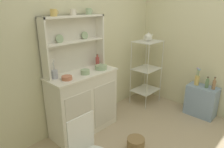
% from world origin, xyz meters
% --- Properties ---
extents(wall_back, '(3.84, 0.05, 2.50)m').
position_xyz_m(wall_back, '(0.00, 1.62, 1.25)').
color(wall_back, beige).
rests_on(wall_back, ground).
extents(hutch_cabinet, '(1.02, 0.45, 0.92)m').
position_xyz_m(hutch_cabinet, '(-0.22, 1.37, 0.47)').
color(hutch_cabinet, white).
rests_on(hutch_cabinet, ground).
extents(hutch_shelf_unit, '(0.95, 0.18, 0.77)m').
position_xyz_m(hutch_shelf_unit, '(-0.22, 1.53, 1.36)').
color(hutch_shelf_unit, silver).
rests_on(hutch_shelf_unit, hutch_cabinet).
extents(bakers_rack, '(0.49, 0.39, 1.20)m').
position_xyz_m(bakers_rack, '(1.18, 1.23, 0.73)').
color(bakers_rack, silver).
rests_on(bakers_rack, ground).
extents(side_shelf_blue, '(0.28, 0.48, 0.52)m').
position_xyz_m(side_shelf_blue, '(1.44, 0.26, 0.26)').
color(side_shelf_blue, '#849EBC').
rests_on(side_shelf_blue, ground).
extents(floor_basket, '(0.24, 0.24, 0.15)m').
position_xyz_m(floor_basket, '(-0.03, 0.53, 0.08)').
color(floor_basket, '#93754C').
rests_on(floor_basket, ground).
extents(cup_gold_0, '(0.10, 0.08, 0.09)m').
position_xyz_m(cup_gold_0, '(-0.50, 1.49, 1.73)').
color(cup_gold_0, '#DBB760').
rests_on(cup_gold_0, hutch_shelf_unit).
extents(cup_cream_1, '(0.09, 0.08, 0.08)m').
position_xyz_m(cup_cream_1, '(-0.22, 1.49, 1.73)').
color(cup_cream_1, silver).
rests_on(cup_cream_1, hutch_shelf_unit).
extents(cup_sage_2, '(0.09, 0.08, 0.09)m').
position_xyz_m(cup_sage_2, '(0.05, 1.49, 1.73)').
color(cup_sage_2, '#9EB78E').
rests_on(cup_sage_2, hutch_shelf_unit).
extents(bowl_mixing_large, '(0.14, 0.14, 0.05)m').
position_xyz_m(bowl_mixing_large, '(-0.51, 1.29, 0.94)').
color(bowl_mixing_large, '#C67556').
rests_on(bowl_mixing_large, hutch_cabinet).
extents(bowl_floral_medium, '(0.13, 0.13, 0.06)m').
position_xyz_m(bowl_floral_medium, '(-0.22, 1.29, 0.95)').
color(bowl_floral_medium, '#9EB78E').
rests_on(bowl_floral_medium, hutch_cabinet).
extents(bowl_cream_small, '(0.18, 0.18, 0.06)m').
position_xyz_m(bowl_cream_small, '(0.08, 1.29, 0.95)').
color(bowl_cream_small, '#9EB78E').
rests_on(bowl_cream_small, hutch_cabinet).
extents(jam_bottle, '(0.06, 0.06, 0.19)m').
position_xyz_m(jam_bottle, '(0.16, 1.45, 0.99)').
color(jam_bottle, '#B74C47').
rests_on(jam_bottle, hutch_cabinet).
extents(utensil_jar, '(0.08, 0.08, 0.25)m').
position_xyz_m(utensil_jar, '(-0.59, 1.45, 0.98)').
color(utensil_jar, '#B2B7C6').
rests_on(utensil_jar, hutch_cabinet).
extents(porcelain_teapot, '(0.23, 0.14, 0.16)m').
position_xyz_m(porcelain_teapot, '(1.18, 1.23, 1.27)').
color(porcelain_teapot, white).
rests_on(porcelain_teapot, bakers_rack).
extents(flower_vase, '(0.08, 0.08, 0.31)m').
position_xyz_m(flower_vase, '(1.44, 0.38, 0.63)').
color(flower_vase, '#DBB760').
rests_on(flower_vase, side_shelf_blue).
extents(oil_bottle, '(0.05, 0.05, 0.19)m').
position_xyz_m(oil_bottle, '(1.44, 0.21, 0.60)').
color(oil_bottle, '#6B8C60').
rests_on(oil_bottle, side_shelf_blue).
extents(vinegar_bottle, '(0.05, 0.05, 0.21)m').
position_xyz_m(vinegar_bottle, '(1.44, 0.11, 0.61)').
color(vinegar_bottle, '#99704C').
rests_on(vinegar_bottle, side_shelf_blue).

